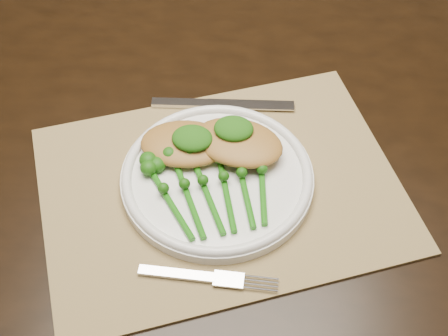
# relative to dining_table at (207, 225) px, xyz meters

# --- Properties ---
(floor) EXTENTS (4.00, 4.00, 0.00)m
(floor) POSITION_rel_dining_table_xyz_m (0.04, 0.06, -0.38)
(floor) COLOR #52331C
(floor) RESTS_ON ground
(dining_table) EXTENTS (1.65, 0.99, 0.75)m
(dining_table) POSITION_rel_dining_table_xyz_m (0.00, 0.00, 0.00)
(dining_table) COLOR black
(dining_table) RESTS_ON ground
(placemat) EXTENTS (0.59, 0.52, 0.00)m
(placemat) POSITION_rel_dining_table_xyz_m (0.06, -0.19, 0.38)
(placemat) COLOR olive
(placemat) RESTS_ON dining_table
(dinner_plate) EXTENTS (0.26, 0.26, 0.02)m
(dinner_plate) POSITION_rel_dining_table_xyz_m (0.05, -0.18, 0.39)
(dinner_plate) COLOR white
(dinner_plate) RESTS_ON placemat
(knife) EXTENTS (0.22, 0.04, 0.01)m
(knife) POSITION_rel_dining_table_xyz_m (0.02, -0.03, 0.38)
(knife) COLOR silver
(knife) RESTS_ON placemat
(fork) EXTENTS (0.17, 0.02, 0.01)m
(fork) POSITION_rel_dining_table_xyz_m (0.07, -0.33, 0.38)
(fork) COLOR silver
(fork) RESTS_ON placemat
(chicken_fillet_left) EXTENTS (0.13, 0.10, 0.03)m
(chicken_fillet_left) POSITION_rel_dining_table_xyz_m (-0.00, -0.14, 0.41)
(chicken_fillet_left) COLOR #AA7631
(chicken_fillet_left) RESTS_ON dinner_plate
(chicken_fillet_right) EXTENTS (0.14, 0.11, 0.03)m
(chicken_fillet_right) POSITION_rel_dining_table_xyz_m (0.07, -0.13, 0.41)
(chicken_fillet_right) COLOR #AA7631
(chicken_fillet_right) RESTS_ON dinner_plate
(pesto_dollop_left) EXTENTS (0.06, 0.05, 0.02)m
(pesto_dollop_left) POSITION_rel_dining_table_xyz_m (0.01, -0.14, 0.42)
(pesto_dollop_left) COLOR #124309
(pesto_dollop_left) RESTS_ON chicken_fillet_left
(pesto_dollop_right) EXTENTS (0.06, 0.05, 0.02)m
(pesto_dollop_right) POSITION_rel_dining_table_xyz_m (0.06, -0.12, 0.43)
(pesto_dollop_right) COLOR #124309
(pesto_dollop_right) RESTS_ON chicken_fillet_right
(broccolini_bundle) EXTENTS (0.20, 0.21, 0.04)m
(broccolini_bundle) POSITION_rel_dining_table_xyz_m (0.05, -0.21, 0.40)
(broccolini_bundle) COLOR #17610C
(broccolini_bundle) RESTS_ON dinner_plate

